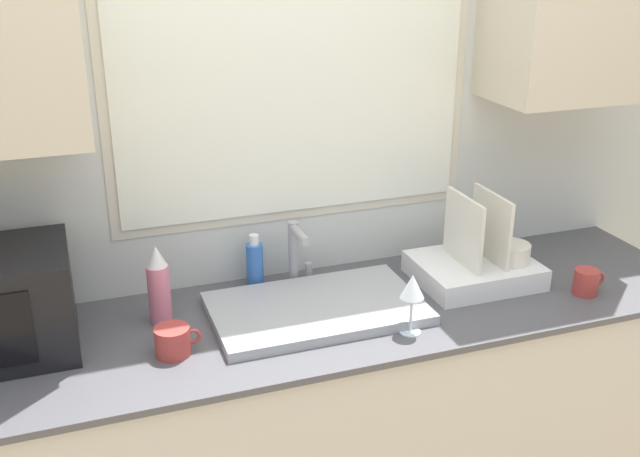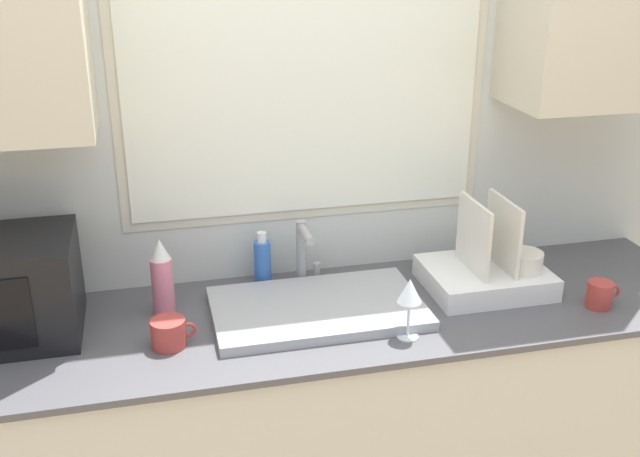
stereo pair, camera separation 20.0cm
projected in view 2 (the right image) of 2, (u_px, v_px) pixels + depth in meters
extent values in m
cube|color=beige|center=(328.00, 438.00, 2.37)|extent=(2.36, 0.60, 0.86)
cube|color=#4C4C51|center=(329.00, 315.00, 2.21)|extent=(2.39, 0.63, 0.02)
cube|color=silver|center=(304.00, 146.00, 2.35)|extent=(6.00, 0.06, 2.60)
cube|color=beige|center=(305.00, 89.00, 2.25)|extent=(1.15, 0.01, 0.83)
cube|color=white|center=(306.00, 89.00, 2.25)|extent=(1.09, 0.01, 0.77)
cube|color=#9EA0A5|center=(317.00, 308.00, 2.19)|extent=(0.61, 0.38, 0.03)
cylinder|color=#99999E|center=(301.00, 252.00, 2.36)|extent=(0.03, 0.03, 0.21)
cylinder|color=#99999E|center=(306.00, 234.00, 2.27)|extent=(0.03, 0.13, 0.03)
cylinder|color=#99999E|center=(317.00, 271.00, 2.40)|extent=(0.02, 0.02, 0.06)
cube|color=black|center=(1.00, 289.00, 2.03)|extent=(0.40, 0.32, 0.28)
cube|color=white|center=(485.00, 277.00, 2.34)|extent=(0.37, 0.30, 0.07)
cube|color=silver|center=(474.00, 236.00, 2.28)|extent=(0.01, 0.22, 0.22)
cube|color=silver|center=(503.00, 233.00, 2.30)|extent=(0.01, 0.22, 0.22)
cylinder|color=silver|center=(523.00, 261.00, 2.30)|extent=(0.12, 0.12, 0.06)
cylinder|color=#D8728C|center=(163.00, 286.00, 2.17)|extent=(0.06, 0.06, 0.17)
cone|color=silver|center=(160.00, 249.00, 2.12)|extent=(0.06, 0.06, 0.06)
cylinder|color=blue|center=(263.00, 263.00, 2.36)|extent=(0.05, 0.05, 0.14)
cylinder|color=white|center=(262.00, 237.00, 2.32)|extent=(0.03, 0.03, 0.03)
cylinder|color=#A53833|center=(168.00, 333.00, 2.01)|extent=(0.09, 0.09, 0.08)
torus|color=#A53833|center=(189.00, 330.00, 2.02)|extent=(0.04, 0.01, 0.04)
cylinder|color=silver|center=(407.00, 337.00, 2.07)|extent=(0.06, 0.06, 0.00)
cylinder|color=silver|center=(408.00, 319.00, 2.05)|extent=(0.01, 0.01, 0.11)
cone|color=silver|center=(410.00, 290.00, 2.01)|extent=(0.07, 0.07, 0.07)
cylinder|color=#A53833|center=(600.00, 295.00, 2.22)|extent=(0.08, 0.08, 0.08)
torus|color=#A53833|center=(613.00, 292.00, 2.23)|extent=(0.05, 0.01, 0.05)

